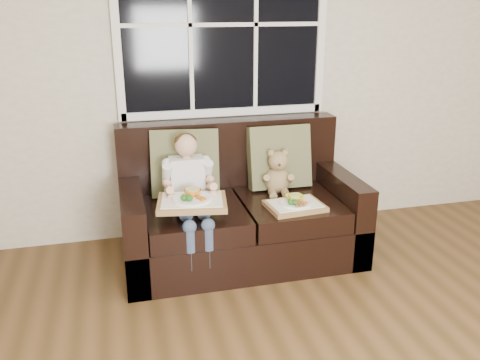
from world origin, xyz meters
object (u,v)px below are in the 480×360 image
object	(u,v)px
child	(189,184)
teddy_bear	(278,175)
tray_right	(295,204)
tray_left	(192,201)
loveseat	(238,215)

from	to	relation	value
child	teddy_bear	distance (m)	0.70
child	tray_right	bearing A→B (deg)	-15.03
teddy_bear	tray_right	world-z (taller)	teddy_bear
child	tray_left	size ratio (longest dim) A/B	1.57
tray_left	tray_right	size ratio (longest dim) A/B	1.22
loveseat	tray_left	xyz separation A→B (m)	(-0.39, -0.31, 0.27)
loveseat	child	bearing A→B (deg)	-163.05
loveseat	teddy_bear	distance (m)	0.42
tray_right	child	bearing A→B (deg)	159.85
loveseat	tray_right	world-z (taller)	loveseat
child	tray_left	distance (m)	0.20
tray_right	loveseat	bearing A→B (deg)	132.17
child	tray_left	xyz separation A→B (m)	(-0.01, -0.20, -0.05)
teddy_bear	tray_left	xyz separation A→B (m)	(-0.70, -0.34, -0.01)
loveseat	child	size ratio (longest dim) A/B	2.18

